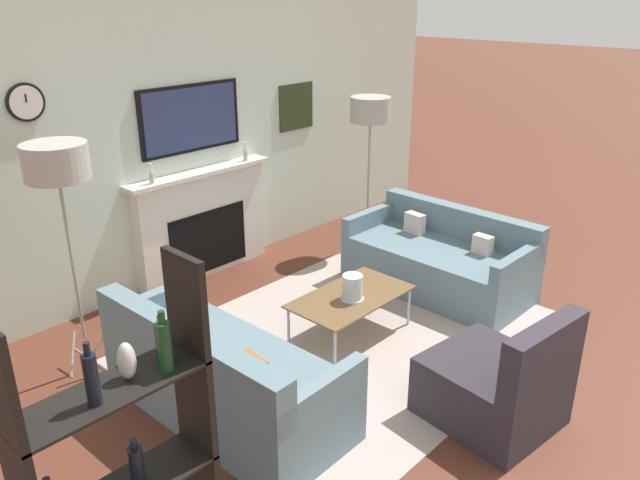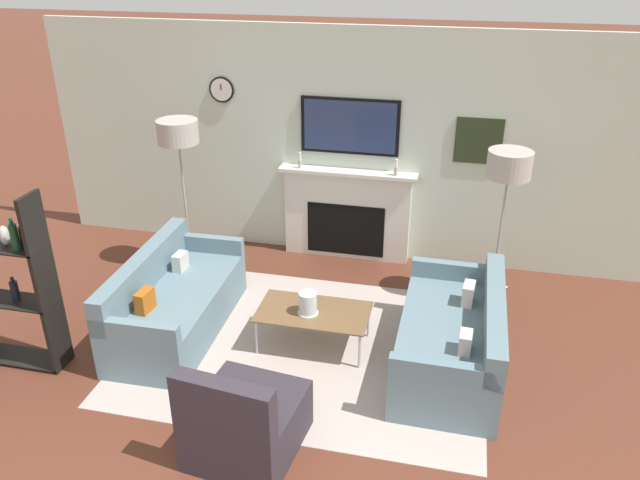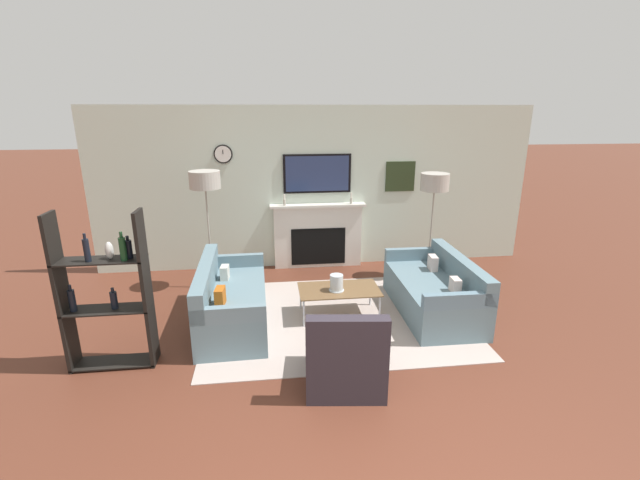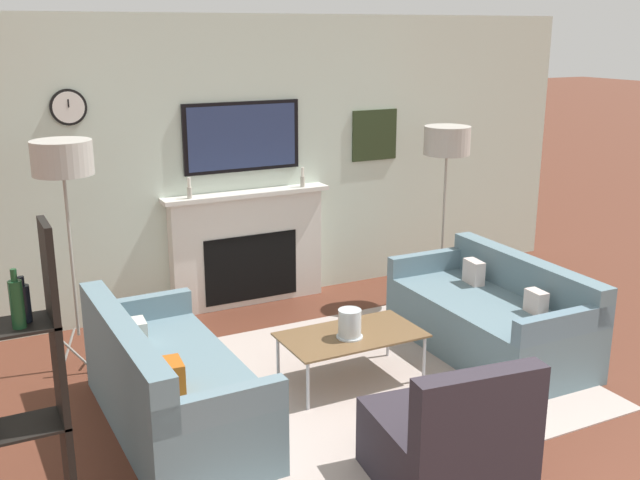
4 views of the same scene
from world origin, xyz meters
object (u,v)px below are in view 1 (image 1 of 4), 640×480
object	(u,v)px
couch_right	(440,262)
hurricane_candle	(352,289)
armchair	(498,386)
shelf_unit	(122,458)
couch_left	(223,378)
floor_lamp_left	(56,165)
floor_lamp_right	(370,111)
coffee_table	(351,298)

from	to	relation	value
couch_right	hurricane_candle	xyz separation A→B (m)	(-1.34, -0.01, 0.20)
armchair	shelf_unit	distance (m)	2.52
couch_left	hurricane_candle	size ratio (longest dim) A/B	8.43
couch_left	floor_lamp_left	world-z (taller)	floor_lamp_left
armchair	hurricane_candle	world-z (taller)	armchair
couch_right	armchair	size ratio (longest dim) A/B	1.96
hurricane_candle	floor_lamp_right	xyz separation A→B (m)	(1.71, 1.22, 1.06)
coffee_table	floor_lamp_right	world-z (taller)	floor_lamp_right
floor_lamp_left	shelf_unit	size ratio (longest dim) A/B	1.07
shelf_unit	floor_lamp_right	bearing A→B (deg)	25.28
hurricane_candle	shelf_unit	world-z (taller)	shelf_unit
coffee_table	hurricane_candle	bearing A→B (deg)	-131.57
hurricane_candle	couch_left	bearing A→B (deg)	179.80
hurricane_candle	couch_right	bearing A→B (deg)	0.26
floor_lamp_right	shelf_unit	bearing A→B (deg)	-154.72
shelf_unit	armchair	bearing A→B (deg)	-14.68
couch_right	floor_lamp_left	xyz separation A→B (m)	(-3.06, 1.21, 1.36)
couch_right	coffee_table	bearing A→B (deg)	178.20
couch_left	armchair	bearing A→B (deg)	-49.14
floor_lamp_left	floor_lamp_right	distance (m)	3.44
floor_lamp_left	floor_lamp_right	world-z (taller)	floor_lamp_left
coffee_table	floor_lamp_left	bearing A→B (deg)	146.43
couch_right	armchair	distance (m)	2.04
armchair	hurricane_candle	size ratio (longest dim) A/B	4.17
armchair	coffee_table	size ratio (longest dim) A/B	0.86
hurricane_candle	floor_lamp_left	size ratio (longest dim) A/B	0.12
couch_left	floor_lamp_left	distance (m)	1.85
couch_right	shelf_unit	distance (m)	3.97
couch_right	couch_left	bearing A→B (deg)	-179.97
armchair	floor_lamp_right	size ratio (longest dim) A/B	0.53
couch_left	floor_lamp_left	size ratio (longest dim) A/B	1.01
coffee_table	hurricane_candle	world-z (taller)	hurricane_candle
hurricane_candle	shelf_unit	xyz separation A→B (m)	(-2.52, -0.78, 0.35)
armchair	floor_lamp_left	xyz separation A→B (m)	(-1.58, 2.62, 1.36)
couch_right	armchair	bearing A→B (deg)	-136.41
floor_lamp_right	shelf_unit	world-z (taller)	floor_lamp_right
couch_left	armchair	xyz separation A→B (m)	(1.22, -1.41, -0.01)
hurricane_candle	floor_lamp_left	bearing A→B (deg)	144.76
coffee_table	floor_lamp_right	distance (m)	2.36
armchair	shelf_unit	bearing A→B (deg)	165.32
floor_lamp_right	coffee_table	bearing A→B (deg)	-144.91
floor_lamp_left	hurricane_candle	bearing A→B (deg)	-35.24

